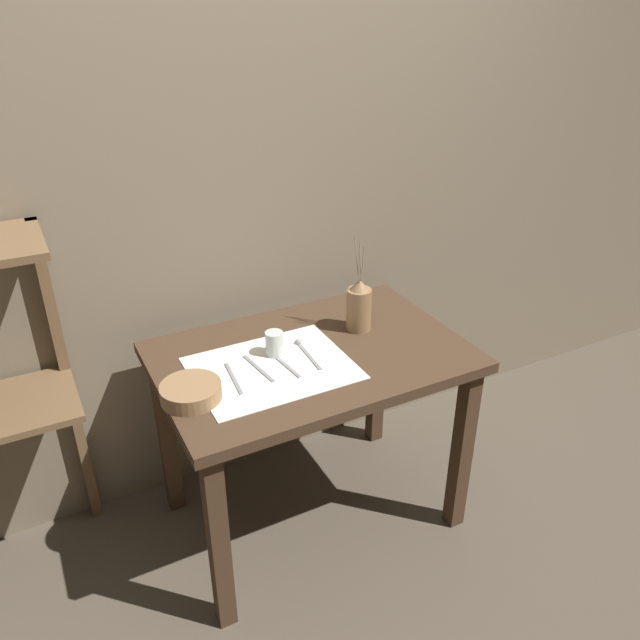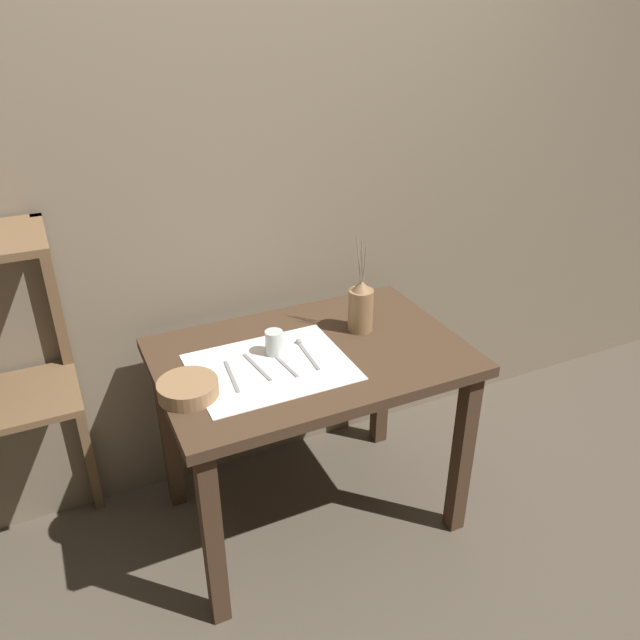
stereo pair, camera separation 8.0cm
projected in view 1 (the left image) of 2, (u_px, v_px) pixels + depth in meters
The scene contains 11 objects.
ground_plane at pixel (312, 512), 2.55m from camera, with size 12.00×12.00×0.00m, color brown.
stone_wall_back at pixel (254, 197), 2.36m from camera, with size 7.00×0.06×2.40m.
wooden_table at pixel (311, 380), 2.25m from camera, with size 1.08×0.72×0.76m.
linen_cloth at pixel (272, 368), 2.10m from camera, with size 0.53×0.41×0.00m.
pitcher_with_flowers at pixel (359, 306), 2.30m from camera, with size 0.09×0.09×0.36m.
wooden_bowl at pixel (191, 392), 1.93m from camera, with size 0.19×0.19×0.05m.
glass_tumbler_near at pixel (274, 343), 2.16m from camera, with size 0.06×0.06×0.09m.
fork_outer at pixel (234, 378), 2.04m from camera, with size 0.03×0.20×0.00m.
fork_inner at pixel (258, 368), 2.09m from camera, with size 0.04×0.20×0.00m.
spoon_outer at pixel (276, 356), 2.16m from camera, with size 0.04×0.21×0.02m.
spoon_inner at pixel (302, 348), 2.21m from camera, with size 0.03×0.21×0.02m.
Camera 1 is at (-0.84, -1.69, 1.89)m, focal length 35.00 mm.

